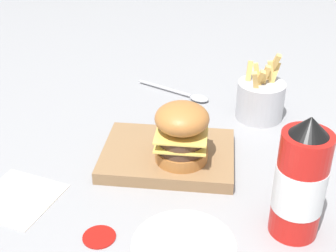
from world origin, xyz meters
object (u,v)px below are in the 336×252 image
at_px(fries_basket, 260,99).
at_px(spoon, 189,95).
at_px(serving_board, 168,155).
at_px(ketchup_bottle, 300,182).
at_px(burger, 182,132).

height_order(fries_basket, spoon, fries_basket).
relative_size(serving_board, fries_basket, 1.67).
bearing_deg(spoon, ketchup_bottle, -38.78).
distance_m(burger, spoon, 0.29).
height_order(serving_board, fries_basket, fries_basket).
bearing_deg(fries_basket, serving_board, -132.82).
xyz_separation_m(burger, spoon, (-0.01, 0.28, -0.07)).
height_order(burger, spoon, burger).
relative_size(burger, fries_basket, 0.75).
relative_size(burger, ketchup_bottle, 0.55).
bearing_deg(spoon, fries_basket, 1.90).
xyz_separation_m(serving_board, ketchup_bottle, (0.20, -0.16, 0.08)).
bearing_deg(burger, ketchup_bottle, -36.97).
bearing_deg(burger, serving_board, 136.58).
bearing_deg(ketchup_bottle, serving_board, 142.13).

